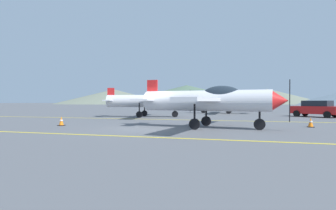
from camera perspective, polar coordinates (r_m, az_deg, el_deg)
The scene contains 12 objects.
ground_plane at distance 15.69m, azimuth -5.59°, elevation -4.88°, with size 400.00×400.00×0.00m, color #54565B.
apron_line_near at distance 12.41m, azimuth -11.68°, elevation -6.38°, with size 80.00×0.16×0.01m, color yellow.
apron_line_far at distance 22.72m, azimuth 1.18°, elevation -3.11°, with size 80.00×0.16×0.01m, color yellow.
airplane_near at distance 15.78m, azimuth 8.83°, elevation 1.07°, with size 8.45×9.69×2.90m.
airplane_mid at distance 26.66m, azimuth -4.38°, elevation 0.96°, with size 8.46×9.69×2.90m.
airplane_far at distance 35.34m, azimuth 11.88°, elevation 0.90°, with size 8.34×9.63×2.90m.
car_sedan at distance 30.26m, azimuth 28.77°, elevation -0.65°, with size 4.53×4.00×1.62m.
traffic_cone_front at distance 18.43m, azimuth -21.59°, elevation -3.19°, with size 0.36×0.36×0.59m.
traffic_cone_side at distance 18.20m, azimuth 27.90°, elevation -3.28°, with size 0.36×0.36×0.59m.
hill_left at distance 169.37m, azimuth -11.38°, elevation 1.75°, with size 70.51×70.51×8.93m, color slate.
hill_centerleft at distance 136.03m, azimuth 4.00°, elevation 2.17°, with size 77.24×77.24×9.70m, color #4C6651.
hill_centerright at distance 173.46m, azimuth 20.16°, elevation 1.73°, with size 66.74×66.74×9.13m, color slate.
Camera 1 is at (5.65, -14.56, 1.55)m, focal length 28.87 mm.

